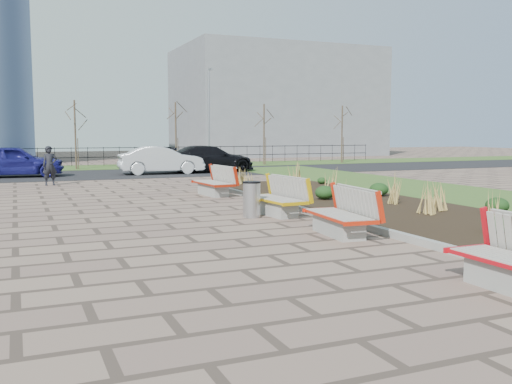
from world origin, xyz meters
name	(u,v)px	position (x,y,z in m)	size (l,w,h in m)	color
ground	(243,270)	(0.00, 0.00, 0.00)	(120.00, 120.00, 0.00)	#786152
planting_bed	(383,208)	(6.25, 5.00, 0.05)	(4.50, 18.00, 0.10)	black
planting_curb	(310,212)	(3.92, 5.00, 0.07)	(0.16, 18.00, 0.15)	gray
grass_verge_near	(509,201)	(11.00, 5.00, 0.02)	(5.00, 38.00, 0.04)	#33511E
grass_verge_far	(74,168)	(0.00, 28.00, 0.02)	(80.00, 5.00, 0.04)	#33511E
road	(85,175)	(0.00, 22.00, 0.01)	(80.00, 7.00, 0.02)	black
bench_b	(338,212)	(3.00, 2.06, 0.50)	(0.90, 2.10, 1.00)	red
bench_c	(275,197)	(3.00, 5.26, 0.50)	(0.90, 2.10, 1.00)	#D9A50B
bench_d	(213,181)	(3.00, 10.40, 0.50)	(0.90, 2.10, 1.00)	#A31F0A
litter_bin	(252,200)	(2.30, 5.18, 0.46)	(0.45, 0.45, 0.91)	#B2B2B7
pedestrian	(50,166)	(-1.98, 16.60, 0.81)	(0.59, 0.39, 1.63)	black
car_blue	(14,161)	(-3.32, 21.67, 0.79)	(1.83, 4.54, 1.55)	navy
car_silver	(161,160)	(3.74, 21.03, 0.74)	(1.52, 4.37, 1.44)	#B4B8BC
car_black	(210,159)	(6.54, 21.47, 0.74)	(2.02, 4.97, 1.44)	black
tree_c	(75,135)	(0.00, 26.50, 2.04)	(1.40, 1.40, 4.00)	#4C3D2D
tree_d	(176,135)	(6.00, 26.50, 2.04)	(1.40, 1.40, 4.00)	#4C3D2D
tree_e	(264,134)	(12.00, 26.50, 2.04)	(1.40, 1.40, 4.00)	#4C3D2D
tree_f	(342,134)	(18.00, 26.50, 2.04)	(1.40, 1.40, 4.00)	#4C3D2D
lamp_east	(209,118)	(8.00, 26.00, 3.04)	(0.24, 0.60, 6.00)	gray
railing_fence	(71,157)	(0.00, 29.50, 0.64)	(44.00, 0.10, 1.20)	black
building_grey	(275,103)	(20.00, 42.00, 5.00)	(18.00, 12.00, 10.00)	slate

